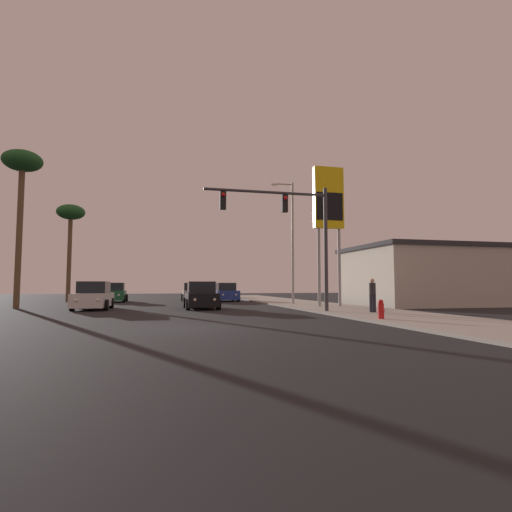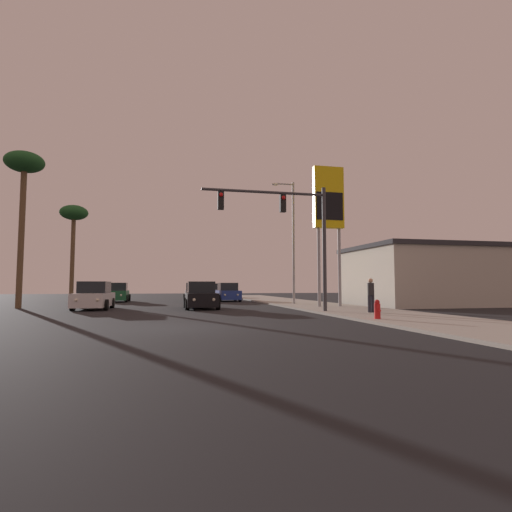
% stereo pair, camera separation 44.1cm
% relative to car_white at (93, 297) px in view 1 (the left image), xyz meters
% --- Properties ---
extents(ground_plane, '(120.00, 120.00, 0.00)m').
position_rel_car_white_xyz_m(ground_plane, '(4.84, -11.85, -0.76)').
color(ground_plane, black).
extents(sidewalk_right, '(5.00, 60.00, 0.12)m').
position_rel_car_white_xyz_m(sidewalk_right, '(14.34, -1.85, -0.70)').
color(sidewalk_right, '#9E998E').
rests_on(sidewalk_right, ground).
extents(building_gas_station, '(10.30, 8.30, 4.30)m').
position_rel_car_white_xyz_m(building_gas_station, '(22.84, 0.10, 1.40)').
color(building_gas_station, beige).
rests_on(building_gas_station, ground).
extents(car_white, '(2.04, 4.34, 1.68)m').
position_rel_car_white_xyz_m(car_white, '(0.00, 0.00, 0.00)').
color(car_white, silver).
rests_on(car_white, ground).
extents(car_green, '(2.04, 4.34, 1.68)m').
position_rel_car_white_xyz_m(car_green, '(-0.02, 11.44, 0.00)').
color(car_green, '#195933').
rests_on(car_green, ground).
extents(car_blue, '(2.04, 4.33, 1.68)m').
position_rel_car_white_xyz_m(car_blue, '(9.75, 10.74, 0.00)').
color(car_blue, navy).
rests_on(car_blue, ground).
extents(car_black, '(2.04, 4.32, 1.68)m').
position_rel_car_white_xyz_m(car_black, '(6.39, -0.68, 0.00)').
color(car_black, black).
rests_on(car_black, ground).
extents(car_silver, '(2.04, 4.34, 1.68)m').
position_rel_car_white_xyz_m(car_silver, '(6.81, 11.44, 0.00)').
color(car_silver, '#B7B7BC').
rests_on(car_silver, ground).
extents(car_grey, '(2.04, 4.32, 1.68)m').
position_rel_car_white_xyz_m(car_grey, '(9.53, 21.91, 0.00)').
color(car_grey, slate).
rests_on(car_grey, ground).
extents(traffic_light_mast, '(6.55, 0.36, 6.50)m').
position_rel_car_white_xyz_m(traffic_light_mast, '(10.54, -6.21, 3.92)').
color(traffic_light_mast, '#38383D').
rests_on(traffic_light_mast, sidewalk_right).
extents(street_lamp, '(1.74, 0.24, 9.00)m').
position_rel_car_white_xyz_m(street_lamp, '(13.26, 2.25, 4.36)').
color(street_lamp, '#99999E').
rests_on(street_lamp, sidewalk_right).
extents(gas_station_sign, '(2.00, 0.42, 9.00)m').
position_rel_car_white_xyz_m(gas_station_sign, '(14.41, -1.98, 5.86)').
color(gas_station_sign, '#99999E').
rests_on(gas_station_sign, sidewalk_right).
extents(fire_hydrant, '(0.24, 0.34, 0.76)m').
position_rel_car_white_xyz_m(fire_hydrant, '(12.50, -11.28, -0.27)').
color(fire_hydrant, red).
rests_on(fire_hydrant, sidewalk_right).
extents(pedestrian_on_sidewalk, '(0.34, 0.32, 1.67)m').
position_rel_car_white_xyz_m(pedestrian_on_sidewalk, '(14.17, -7.72, 0.27)').
color(pedestrian_on_sidewalk, '#23232D').
rests_on(pedestrian_on_sidewalk, sidewalk_right).
extents(palm_tree_near, '(2.40, 2.40, 10.09)m').
position_rel_car_white_xyz_m(palm_tree_near, '(-4.84, 2.15, 8.01)').
color(palm_tree_near, brown).
rests_on(palm_tree_near, ground).
extents(palm_tree_mid, '(2.40, 2.40, 8.60)m').
position_rel_car_white_xyz_m(palm_tree_mid, '(-3.96, 12.15, 6.71)').
color(palm_tree_mid, brown).
rests_on(palm_tree_mid, ground).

